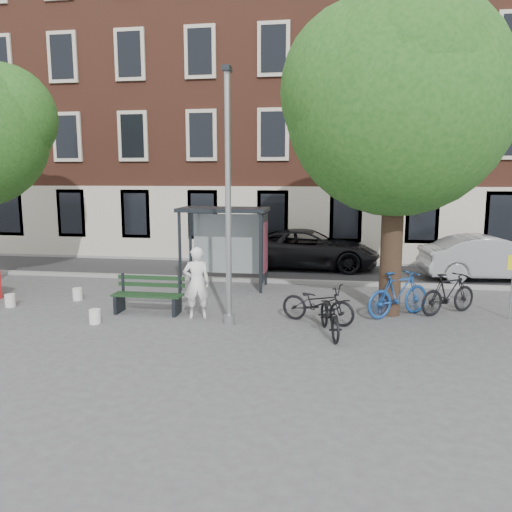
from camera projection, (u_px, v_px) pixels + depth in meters
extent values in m
plane|color=#4C4C4F|center=(229.00, 324.00, 12.36)|extent=(90.00, 90.00, 0.00)
cube|color=#28282B|center=(266.00, 271.00, 19.19)|extent=(40.00, 4.00, 0.01)
cube|color=gray|center=(259.00, 280.00, 17.23)|extent=(40.00, 0.25, 0.12)
cube|color=gray|center=(273.00, 261.00, 21.13)|extent=(40.00, 0.25, 0.12)
cube|color=brown|center=(283.00, 105.00, 23.94)|extent=(30.00, 8.00, 14.00)
cylinder|color=#9EA0A3|center=(228.00, 202.00, 11.88)|extent=(0.14, 0.14, 6.00)
cylinder|color=#9EA0A3|center=(229.00, 319.00, 12.34)|extent=(0.28, 0.28, 0.24)
cube|color=#1E2328|center=(227.00, 69.00, 11.40)|extent=(0.18, 0.35, 0.12)
cylinder|color=black|center=(391.00, 251.00, 12.95)|extent=(0.56, 0.56, 3.40)
sphere|color=#1D5318|center=(398.00, 104.00, 12.37)|extent=(5.60, 5.60, 5.60)
sphere|color=#1D5318|center=(433.00, 84.00, 12.54)|extent=(3.92, 3.92, 3.92)
sphere|color=#1D5318|center=(366.00, 90.00, 12.15)|extent=(4.20, 4.20, 4.20)
sphere|color=#1D5318|center=(413.00, 70.00, 11.36)|extent=(3.64, 3.64, 3.64)
sphere|color=#1D5318|center=(3.00, 117.00, 16.02)|extent=(3.36, 3.36, 3.36)
cube|color=#1E2328|center=(180.00, 252.00, 15.82)|extent=(0.08, 0.08, 2.50)
cube|color=#1E2328|center=(261.00, 254.00, 15.43)|extent=(0.08, 0.08, 2.50)
cube|color=#1E2328|center=(190.00, 246.00, 16.99)|extent=(0.08, 0.08, 2.50)
cube|color=#1E2328|center=(266.00, 248.00, 16.60)|extent=(0.08, 0.08, 2.50)
cube|color=#1E2328|center=(224.00, 210.00, 16.01)|extent=(2.85, 1.45, 0.12)
cube|color=#8C999E|center=(228.00, 244.00, 16.78)|extent=(2.34, 0.04, 2.00)
cube|color=#1E2328|center=(264.00, 247.00, 16.00)|extent=(0.12, 1.14, 2.12)
cube|color=#D84C19|center=(266.00, 247.00, 15.99)|extent=(0.02, 0.90, 1.62)
imported|color=white|center=(197.00, 283.00, 12.70)|extent=(0.78, 0.62, 1.86)
cube|color=#1E2328|center=(119.00, 303.00, 13.39)|extent=(0.09, 0.59, 0.48)
cube|color=#1E2328|center=(177.00, 306.00, 13.14)|extent=(0.09, 0.59, 0.48)
cube|color=#173319|center=(145.00, 297.00, 13.03)|extent=(1.87, 0.14, 0.04)
cube|color=#173319|center=(148.00, 295.00, 13.22)|extent=(1.87, 0.14, 0.04)
cube|color=#173319|center=(150.00, 293.00, 13.41)|extent=(1.87, 0.14, 0.04)
cube|color=#173319|center=(151.00, 285.00, 13.48)|extent=(1.87, 0.06, 0.11)
cube|color=#173319|center=(151.00, 278.00, 13.45)|extent=(1.87, 0.06, 0.11)
imported|color=black|center=(318.00, 303.00, 12.36)|extent=(2.02, 1.28, 1.00)
imported|color=navy|center=(399.00, 294.00, 12.93)|extent=(1.96, 1.64, 1.21)
imported|color=black|center=(330.00, 315.00, 11.42)|extent=(1.02, 1.91, 0.95)
imported|color=black|center=(448.00, 293.00, 13.17)|extent=(1.82, 1.46, 1.11)
imported|color=black|center=(308.00, 249.00, 19.79)|extent=(5.60, 2.70, 1.54)
imported|color=#94979B|center=(491.00, 258.00, 17.45)|extent=(4.92, 2.18, 1.57)
cylinder|color=silver|center=(10.00, 300.00, 13.94)|extent=(0.29, 0.29, 0.36)
cylinder|color=silver|center=(78.00, 294.00, 14.71)|extent=(0.30, 0.30, 0.36)
cylinder|color=white|center=(95.00, 316.00, 12.36)|extent=(0.28, 0.28, 0.36)
cylinder|color=#9EA0A3|center=(512.00, 289.00, 12.62)|extent=(0.04, 0.04, 1.61)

